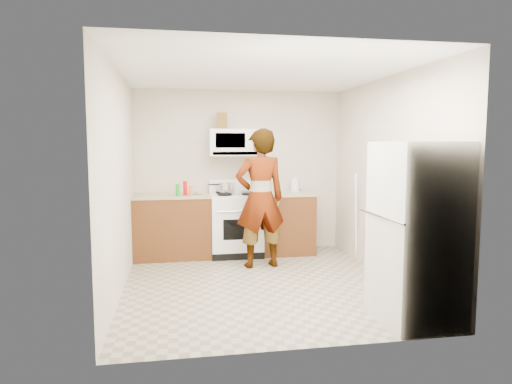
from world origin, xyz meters
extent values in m
plane|color=gray|center=(0.00, 0.00, 0.00)|extent=(3.60, 3.60, 0.00)
cube|color=beige|center=(0.00, 1.79, 1.25)|extent=(3.20, 0.02, 2.50)
cube|color=beige|center=(1.59, 0.00, 1.25)|extent=(0.02, 3.60, 2.50)
cube|color=#5A2815|center=(-1.04, 1.49, 0.45)|extent=(1.12, 0.62, 0.90)
cube|color=tan|center=(-1.04, 1.49, 0.92)|extent=(1.14, 0.64, 0.03)
cube|color=#5A2815|center=(0.68, 1.49, 0.45)|extent=(0.80, 0.62, 0.90)
cube|color=tan|center=(0.68, 1.49, 0.92)|extent=(0.82, 0.64, 0.03)
cube|color=white|center=(-0.10, 1.48, 0.45)|extent=(0.76, 0.65, 0.90)
cube|color=white|center=(-0.10, 1.48, 0.92)|extent=(0.76, 0.62, 0.03)
cube|color=white|center=(-0.10, 1.76, 1.03)|extent=(0.76, 0.08, 0.20)
cube|color=white|center=(-0.10, 1.61, 1.70)|extent=(0.76, 0.38, 0.40)
imported|color=tan|center=(0.14, 0.77, 0.94)|extent=(0.74, 0.53, 1.88)
cube|color=silver|center=(1.23, -1.41, 0.85)|extent=(0.74, 0.74, 1.70)
cylinder|color=white|center=(0.88, 1.71, 1.02)|extent=(0.19, 0.19, 0.18)
cube|color=brown|center=(-0.29, 1.57, 2.02)|extent=(0.17, 0.17, 0.24)
cylinder|color=silver|center=(-0.22, 1.60, 1.02)|extent=(0.30, 0.30, 0.14)
cube|color=silver|center=(-0.04, 1.41, 0.96)|extent=(0.28, 0.22, 0.05)
cylinder|color=red|center=(-0.85, 1.40, 1.04)|extent=(0.08, 0.08, 0.20)
cylinder|color=#FE5C1C|center=(-0.77, 1.31, 1.01)|extent=(0.06, 0.06, 0.15)
cylinder|color=#198D1A|center=(-0.96, 1.27, 1.02)|extent=(0.06, 0.06, 0.18)
cylinder|color=silver|center=(-0.70, 1.46, 0.94)|extent=(0.22, 0.22, 0.01)
cylinder|color=white|center=(1.55, 0.83, 0.64)|extent=(0.16, 0.25, 1.26)
camera|label=1|loc=(-0.97, -5.27, 1.68)|focal=32.00mm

